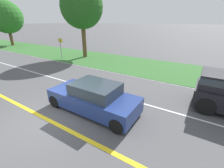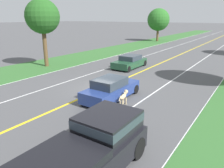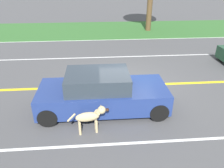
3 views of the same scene
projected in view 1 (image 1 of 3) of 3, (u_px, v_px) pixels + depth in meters
The scene contains 10 objects.
ground_plane at pixel (48, 120), 6.49m from camera, with size 400.00×400.00×0.00m, color #4C4C4F.
centre_divider_line at pixel (48, 120), 6.49m from camera, with size 0.18×160.00×0.01m, color yellow.
lane_edge_line_right at pixel (124, 74), 11.95m from camera, with size 0.14×160.00×0.01m, color white.
lane_dash_same_dir at pixel (97, 90), 9.22m from camera, with size 0.10×160.00×0.01m, color white.
grass_verge_right at pixel (138, 65), 14.28m from camera, with size 6.00×160.00×0.03m, color #33662D.
ego_car at pixel (94, 98), 6.96m from camera, with size 1.80×4.33×1.41m.
dog at pixel (114, 92), 7.74m from camera, with size 0.35×1.24×0.88m.
roadside_tree_right_near at pixel (82, 7), 15.59m from camera, with size 4.46×4.46×7.52m.
roadside_tree_right_far at pixel (6, 17), 24.07m from camera, with size 5.08×5.08×7.03m.
street_sign at pixel (61, 46), 16.46m from camera, with size 0.11×0.64×2.21m.
Camera 1 is at (-3.06, -5.21, 3.97)m, focal length 24.00 mm.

